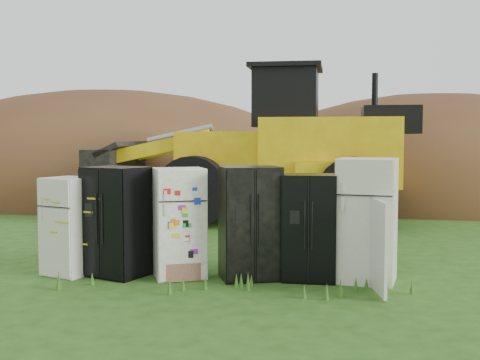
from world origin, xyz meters
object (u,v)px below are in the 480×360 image
object	(u,v)px
fridge_sticker	(179,223)
wheel_loader	(247,144)
fridge_black_right	(310,227)
fridge_open_door	(367,220)
fridge_leftmost	(70,226)
fridge_black_side	(117,221)
fridge_dark_mid	(250,223)

from	to	relation	value
fridge_sticker	wheel_loader	size ratio (longest dim) A/B	0.21
fridge_black_right	fridge_open_door	xyz separation A→B (m)	(0.86, -0.02, 0.12)
fridge_leftmost	wheel_loader	xyz separation A→B (m)	(2.29, 6.33, 1.23)
fridge_leftmost	fridge_black_side	world-z (taller)	fridge_black_side
fridge_leftmost	fridge_open_door	distance (m)	4.66
fridge_leftmost	fridge_black_side	distance (m)	0.77
fridge_sticker	fridge_black_right	world-z (taller)	fridge_sticker
fridge_dark_mid	wheel_loader	bearing A→B (deg)	78.59
fridge_leftmost	wheel_loader	distance (m)	6.84
fridge_sticker	fridge_dark_mid	world-z (taller)	fridge_dark_mid
fridge_black_side	fridge_black_right	world-z (taller)	fridge_black_side
fridge_sticker	fridge_dark_mid	size ratio (longest dim) A/B	0.98
fridge_leftmost	fridge_sticker	size ratio (longest dim) A/B	0.91
fridge_leftmost	fridge_sticker	xyz separation A→B (m)	(1.77, -0.00, 0.08)
fridge_sticker	wheel_loader	distance (m)	6.46
fridge_dark_mid	fridge_black_right	size ratio (longest dim) A/B	1.07
fridge_black_side	wheel_loader	world-z (taller)	wheel_loader
fridge_black_right	wheel_loader	xyz separation A→B (m)	(-1.51, 6.32, 1.19)
fridge_sticker	fridge_dark_mid	distance (m)	1.11
fridge_black_side	fridge_open_door	xyz separation A→B (m)	(3.89, 0.00, 0.07)
fridge_leftmost	fridge_black_side	xyz separation A→B (m)	(0.77, -0.01, 0.09)
fridge_black_side	fridge_sticker	size ratio (longest dim) A/B	1.01
fridge_dark_mid	fridge_sticker	bearing A→B (deg)	163.71
wheel_loader	fridge_sticker	bearing A→B (deg)	-91.13
fridge_leftmost	fridge_dark_mid	bearing A→B (deg)	23.50
fridge_open_door	wheel_loader	xyz separation A→B (m)	(-2.37, 6.34, 1.07)
fridge_dark_mid	fridge_leftmost	bearing A→B (deg)	163.39
fridge_open_door	fridge_leftmost	bearing A→B (deg)	-166.47
fridge_dark_mid	wheel_loader	world-z (taller)	wheel_loader
fridge_dark_mid	fridge_open_door	bearing A→B (deg)	-17.17
wheel_loader	fridge_black_side	bearing A→B (deg)	-99.94
fridge_leftmost	fridge_sticker	distance (m)	1.77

